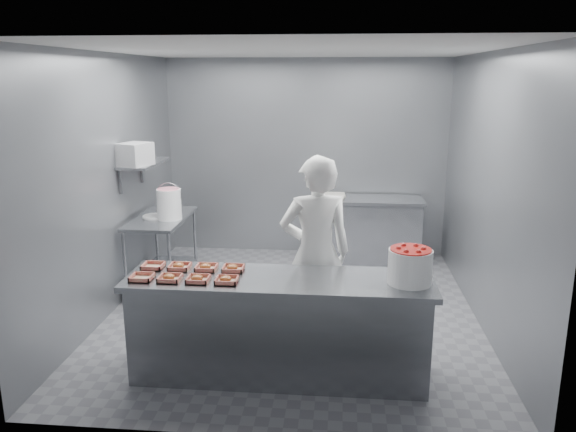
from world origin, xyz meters
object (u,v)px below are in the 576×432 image
Objects in this scene: tray_4 at (153,266)px; strawberry_tub at (410,265)px; tray_1 at (170,278)px; tray_5 at (179,266)px; tray_3 at (226,280)px; tray_7 at (233,268)px; appliance at (135,154)px; prep_table at (162,241)px; tray_6 at (206,267)px; back_counter at (368,229)px; worker at (316,253)px; glaze_bucket at (169,203)px; tray_0 at (142,277)px; service_counter at (279,327)px; tray_2 at (198,279)px.

strawberry_tub reaches higher than tray_4.
tray_1 and tray_5 have the same top height.
tray_3 and tray_7 have the same top height.
appliance is at bearing 116.75° from tray_1.
tray_6 is (0.99, -1.81, 0.33)m from prep_table.
back_counter is 3.67m from tray_3.
worker reaches higher than strawberry_tub.
back_counter is 0.80× the size of worker.
tray_1 is at bearing -73.12° from glaze_bucket.
prep_table is 1.15m from appliance.
tray_7 is (-1.32, -3.11, 0.47)m from back_counter.
tray_4 is 1.49m from worker.
tray_0 is 1.00× the size of tray_3.
tray_7 reaches higher than tray_0.
strawberry_tub reaches higher than tray_1.
tray_7 is at bearing 161.02° from service_counter.
tray_4 is (-2.04, -3.11, 0.47)m from back_counter.
tray_3 is 0.43× the size of glaze_bucket.
back_counter is 8.01× the size of tray_0.
tray_4 reaches higher than back_counter.
tray_3 is at bearing -90.00° from tray_7.
tray_6 is 1.05m from worker.
tray_3 is 1.00× the size of tray_5.
appliance is (-2.90, 1.70, 0.64)m from strawberry_tub.
tray_6 is (-0.24, 0.29, 0.00)m from tray_3.
back_counter is 2.85m from glaze_bucket.
tray_6 reaches higher than tray_0.
service_counter is at bearing 178.78° from strawberry_tub.
tray_0 is 1.00× the size of tray_2.
tray_1 reaches higher than tray_4.
glaze_bucket is (-0.61, 2.01, 0.17)m from tray_1.
back_counter is (2.55, 1.30, -0.14)m from prep_table.
worker is (0.70, 0.46, 0.01)m from tray_7.
tray_4 is at bearing 172.75° from service_counter.
worker is at bearing 38.33° from tray_2.
tray_4 is 0.10× the size of worker.
tray_2 is (-1.56, -3.39, 0.47)m from back_counter.
tray_3 reaches higher than prep_table.
appliance is at bearing -150.01° from back_counter.
prep_table is 6.40× the size of tray_7.
tray_1 and tray_3 have the same top height.
tray_0 is 1.00× the size of tray_7.
back_counter is at bearing 49.71° from appliance.
tray_7 is 0.43× the size of glaze_bucket.
service_counter is at bearing -51.01° from glaze_bucket.
appliance reaches higher than tray_3.
appliance reaches higher than tray_7.
tray_1 is (-0.90, -0.14, 0.47)m from service_counter.
tray_0 is 0.43× the size of glaze_bucket.
tray_1 is at bearing -148.94° from tray_7.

